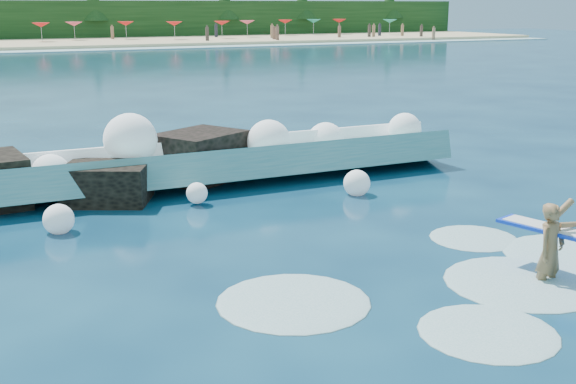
# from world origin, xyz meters

# --- Properties ---
(ground) EXTENTS (200.00, 200.00, 0.00)m
(ground) POSITION_xyz_m (0.00, 0.00, 0.00)
(ground) COLOR #07243E
(ground) RESTS_ON ground
(breaking_wave) EXTENTS (15.92, 2.57, 1.37)m
(breaking_wave) POSITION_xyz_m (0.89, 8.02, 0.48)
(breaking_wave) COLOR teal
(breaking_wave) RESTS_ON ground
(rock_cluster) EXTENTS (8.39, 3.53, 1.48)m
(rock_cluster) POSITION_xyz_m (-1.08, 7.95, 0.47)
(rock_cluster) COLOR black
(rock_cluster) RESTS_ON ground
(surfer_with_board) EXTENTS (1.16, 2.84, 1.62)m
(surfer_with_board) POSITION_xyz_m (4.91, -1.06, 0.60)
(surfer_with_board) COLOR olive
(surfer_with_board) RESTS_ON ground
(wave_spray) EXTENTS (14.54, 4.18, 1.95)m
(wave_spray) POSITION_xyz_m (1.02, 7.90, 0.93)
(wave_spray) COLOR white
(wave_spray) RESTS_ON ground
(surf_foam) EXTENTS (9.53, 5.32, 0.13)m
(surf_foam) POSITION_xyz_m (4.19, -0.63, 0.00)
(surf_foam) COLOR silver
(surf_foam) RESTS_ON ground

